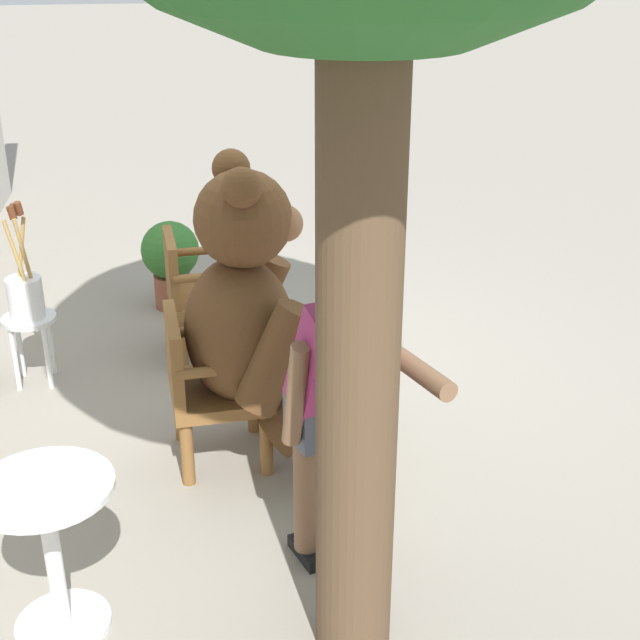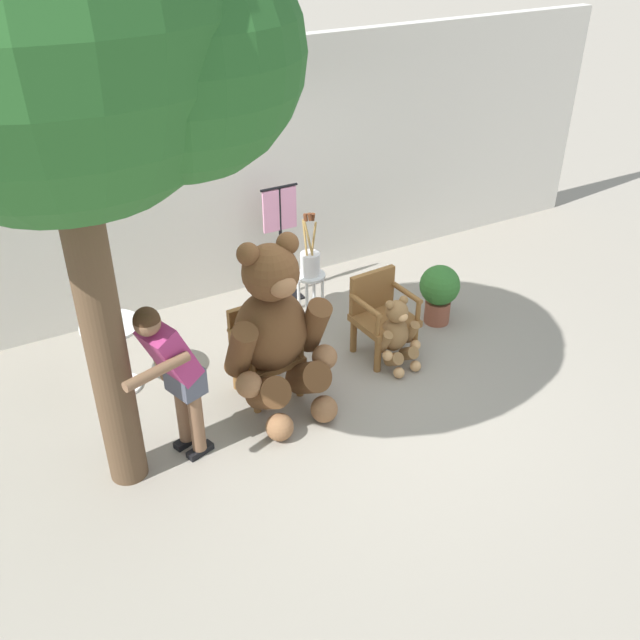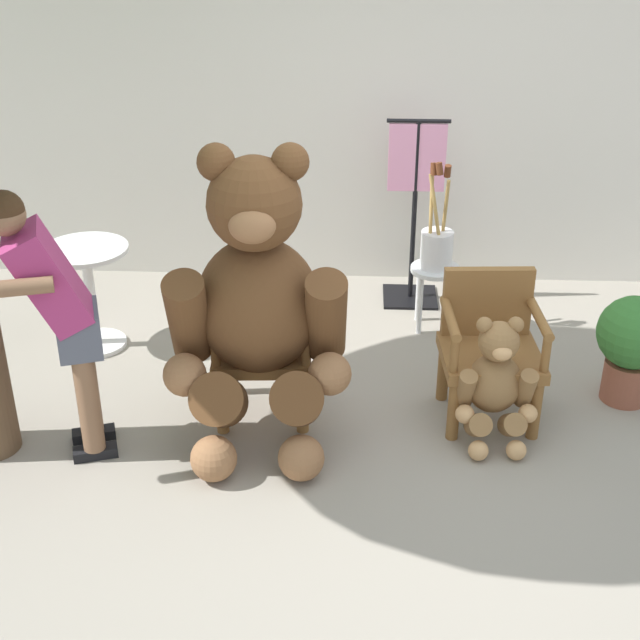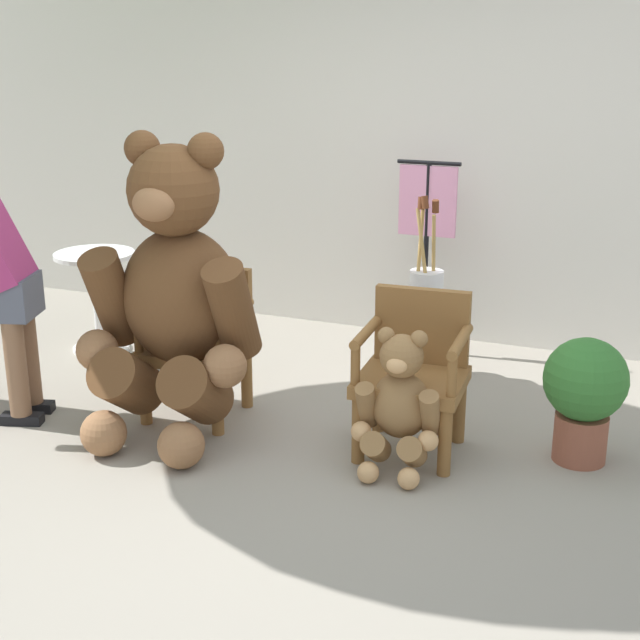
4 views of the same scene
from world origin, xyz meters
name	(u,v)px [view 3 (image 3 of 4)]	position (x,y,z in m)	size (l,w,h in m)	color
ground_plane	(374,448)	(0.00, 0.00, 0.00)	(60.00, 60.00, 0.00)	gray
back_wall	(378,97)	(0.00, 2.40, 1.40)	(10.00, 0.16, 2.80)	beige
wooden_chair_left	(263,338)	(-0.66, 0.41, 0.46)	(0.59, 0.55, 0.86)	brown
wooden_chair_right	(490,344)	(0.65, 0.41, 0.46)	(0.59, 0.56, 0.86)	brown
teddy_bear_large	(257,304)	(-0.65, 0.14, 0.82)	(1.01, 0.98, 1.68)	brown
teddy_bear_small	(496,383)	(0.66, 0.13, 0.37)	(0.45, 0.44, 0.76)	olive
person_visitor	(54,304)	(-1.67, -0.10, 0.91)	(0.72, 0.64, 1.54)	black
white_stool	(435,281)	(0.41, 1.49, 0.36)	(0.34, 0.34, 0.46)	silver
brush_bucket	(437,245)	(0.41, 1.48, 0.63)	(0.22, 0.22, 0.76)	white
round_side_table	(89,286)	(-1.88, 1.10, 0.45)	(0.56, 0.56, 0.72)	white
potted_plant	(633,342)	(1.52, 0.59, 0.40)	(0.44, 0.44, 0.68)	brown
clothing_display_stand	(414,208)	(0.28, 1.94, 0.72)	(0.44, 0.40, 1.36)	black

